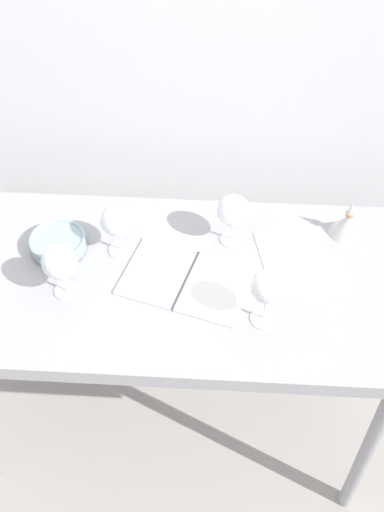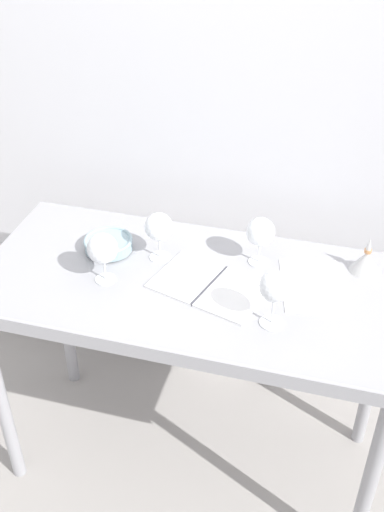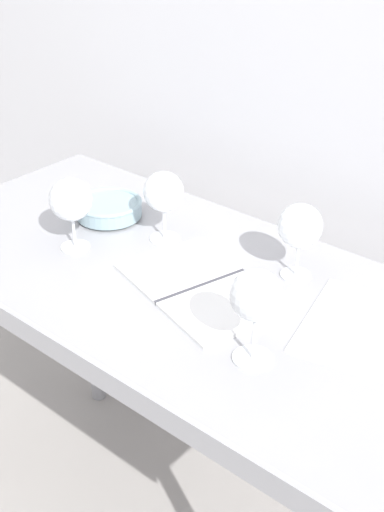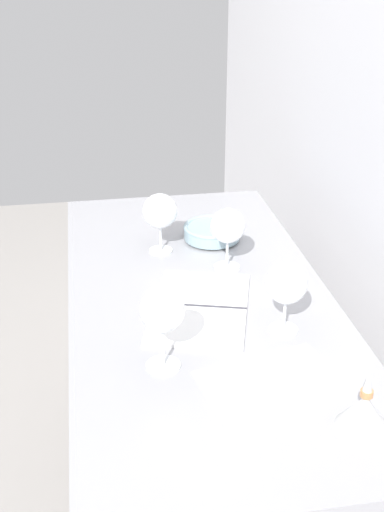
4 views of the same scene
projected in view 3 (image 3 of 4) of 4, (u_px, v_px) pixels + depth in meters
The scene contains 9 objects.
back_wall at pixel (321, 46), 1.58m from camera, with size 3.80×0.04×2.60m, color silver.
steel_counter at pixel (184, 316), 1.51m from camera, with size 1.40×0.65×0.90m.
wine_glass_near_left at pixel (71, 201), 1.51m from camera, with size 0.10×0.10×0.17m.
wine_glass_near_right at pixel (256, 298), 1.15m from camera, with size 0.09×0.09×0.18m.
wine_glass_far_left at pixel (164, 193), 1.54m from camera, with size 0.09×0.09×0.17m.
wine_glass_far_right at pixel (300, 227), 1.40m from camera, with size 0.09×0.09×0.17m.
open_notebook at pixel (201, 287), 1.42m from camera, with size 0.40×0.31×0.01m.
tasting_sheet_upper at pixel (355, 325), 1.30m from camera, with size 0.19×0.27×0.00m, color white.
tasting_bowl at pixel (109, 208), 1.68m from camera, with size 0.17×0.17×0.05m.
Camera 3 is at (0.81, -0.94, 1.68)m, focal length 47.46 mm.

